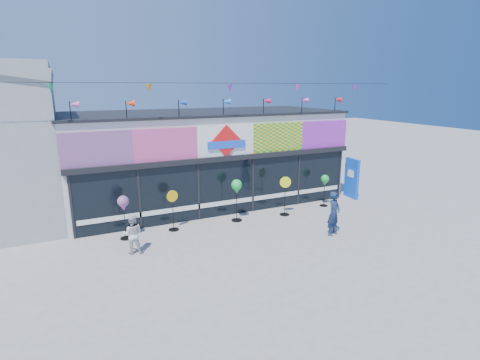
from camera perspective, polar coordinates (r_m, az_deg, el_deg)
ground at (r=12.76m, az=4.13°, el=-9.92°), size 80.00×80.00×0.00m
kite_shop at (r=17.36m, az=-5.43°, el=3.60°), size 16.00×5.70×5.31m
blue_sign at (r=18.54m, az=16.65°, el=0.27°), size 0.23×0.95×1.89m
spinner_0 at (r=13.44m, az=-17.35°, el=-3.58°), size 0.40×0.40×1.57m
spinner_1 at (r=13.96m, az=-10.19°, el=-4.42°), size 0.42×0.39×1.52m
spinner_2 at (r=14.55m, az=-0.52°, el=-1.20°), size 0.43×0.43×1.68m
spinner_3 at (r=15.45m, az=6.88°, el=-2.28°), size 0.45×0.41×1.63m
spinner_4 at (r=16.85m, az=12.81°, el=-0.16°), size 0.36×0.36×1.43m
adult_man at (r=13.75m, az=14.10°, el=-4.96°), size 0.68×0.57×1.59m
child at (r=12.42m, az=-16.03°, el=-7.89°), size 0.71×0.54×1.29m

